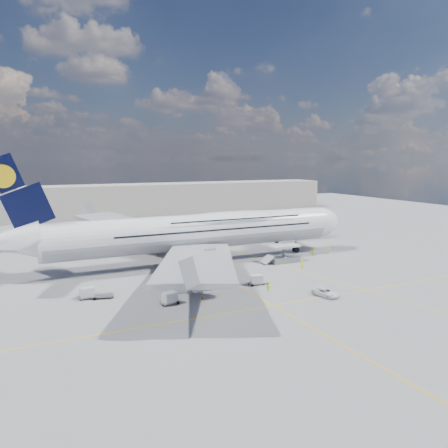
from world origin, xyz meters
name	(u,v)px	position (x,y,z in m)	size (l,w,h in m)	color
ground	(217,274)	(0.00, 0.00, 0.00)	(300.00, 300.00, 0.00)	gray
taxi_line_main	(217,274)	(0.00, 0.00, 0.01)	(0.25, 220.00, 0.01)	yellow
taxi_line_cross	(273,306)	(0.00, -20.00, 0.01)	(120.00, 0.25, 0.01)	yellow
taxi_line_diag	(255,257)	(14.00, 10.00, 0.01)	(0.25, 100.00, 0.01)	yellow
airliner	(198,231)	(0.26, 10.00, 6.87)	(77.26, 79.15, 23.71)	white
jet_bridge	(287,217)	(29.81, 20.94, 6.85)	(18.80, 12.10, 8.50)	#B7B7BC
cargo_loader	(283,256)	(16.82, 2.89, 1.25)	(8.53, 3.20, 3.67)	silver
terminal	(114,201)	(0.00, 95.00, 6.00)	(180.00, 16.00, 12.00)	#B2AD9E
tree_line	(174,194)	(40.00, 140.00, 4.00)	(160.00, 6.00, 8.00)	#193814
dolly_row_a	(87,293)	(-24.64, -4.52, 0.97)	(2.98, 1.79, 1.80)	gray
dolly_row_b	(172,278)	(-9.07, 0.05, 0.30)	(2.73, 1.53, 0.39)	gray
dolly_row_c	(170,298)	(-13.73, -12.61, 0.99)	(3.24, 2.39, 1.84)	gray
dolly_back	(102,296)	(-22.47, -5.22, 0.38)	(3.73, 2.68, 0.49)	gray
dolly_nose_far	(256,280)	(3.23, -9.45, 0.95)	(3.03, 2.05, 1.76)	gray
dolly_nose_near	(222,279)	(-1.01, -4.33, 0.36)	(3.62, 2.86, 0.47)	gray
baggage_tug	(179,289)	(-10.65, -8.11, 0.69)	(2.74, 1.78, 1.57)	silver
catering_truck_inner	(164,240)	(-0.69, 30.78, 1.64)	(6.09, 3.09, 3.47)	gray
catering_truck_outer	(88,231)	(-16.45, 50.29, 2.03)	(7.34, 2.91, 4.36)	gray
service_van	(326,293)	(10.05, -19.89, 0.64)	(2.13, 4.63, 1.29)	white
crew_nose	(329,250)	(31.15, 5.31, 0.86)	(0.63, 0.41, 1.72)	#D1F519
crew_loader	(313,252)	(26.04, 4.89, 0.95)	(0.93, 0.72, 1.91)	#B6E718
crew_wing	(187,272)	(-5.84, 0.75, 0.94)	(1.10, 0.46, 1.87)	#E2F71A
crew_van	(302,264)	(17.43, -3.08, 0.83)	(0.81, 0.53, 1.65)	#E8FB1A
crew_tug	(268,287)	(2.93, -13.96, 0.93)	(1.20, 0.69, 1.86)	#B4DE17
cone_nose	(299,245)	(29.70, 15.39, 0.31)	(0.50, 0.50, 0.64)	orange
cone_wing_left_inner	(156,255)	(-6.23, 19.66, 0.31)	(0.50, 0.50, 0.64)	orange
cone_wing_left_outer	(108,243)	(-12.97, 39.72, 0.26)	(0.43, 0.43, 0.54)	orange
cone_wing_right_inner	(231,285)	(-1.03, -8.12, 0.25)	(0.40, 0.40, 0.51)	orange
cone_wing_right_outer	(203,297)	(-8.29, -12.55, 0.28)	(0.46, 0.46, 0.59)	orange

